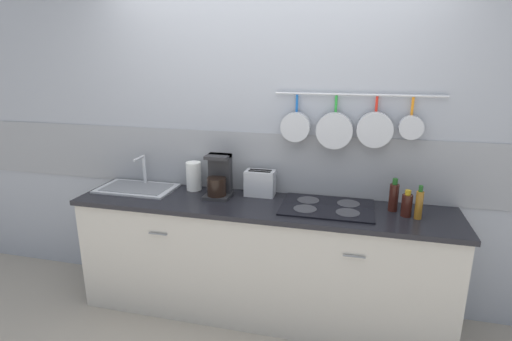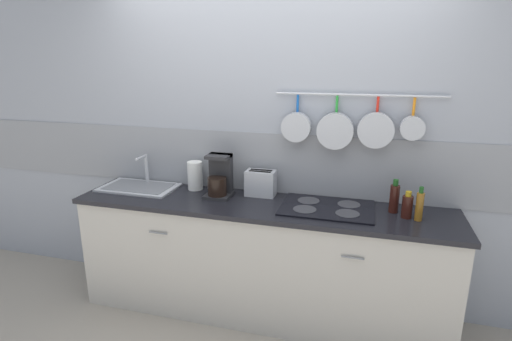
# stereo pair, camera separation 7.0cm
# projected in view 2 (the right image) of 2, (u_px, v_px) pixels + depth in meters

# --- Properties ---
(ground_plane) EXTENTS (12.00, 12.00, 0.00)m
(ground_plane) POSITION_uv_depth(u_px,v_px,m) (260.00, 312.00, 3.09)
(ground_plane) COLOR #9E9384
(wall_back) EXTENTS (7.20, 0.16, 2.60)m
(wall_back) POSITION_uv_depth(u_px,v_px,m) (272.00, 143.00, 3.04)
(wall_back) COLOR #999EA8
(wall_back) RESTS_ON ground_plane
(cabinet_base) EXTENTS (2.69, 0.54, 0.85)m
(cabinet_base) POSITION_uv_depth(u_px,v_px,m) (260.00, 262.00, 2.98)
(cabinet_base) COLOR #B7B2A8
(cabinet_base) RESTS_ON ground_plane
(countertop) EXTENTS (2.73, 0.56, 0.03)m
(countertop) POSITION_uv_depth(u_px,v_px,m) (260.00, 206.00, 2.86)
(countertop) COLOR black
(countertop) RESTS_ON cabinet_base
(sink_basin) EXTENTS (0.60, 0.36, 0.25)m
(sink_basin) POSITION_uv_depth(u_px,v_px,m) (139.00, 186.00, 3.20)
(sink_basin) COLOR #B7BABF
(sink_basin) RESTS_ON countertop
(paper_towel_roll) EXTENTS (0.12, 0.12, 0.22)m
(paper_towel_roll) POSITION_uv_depth(u_px,v_px,m) (195.00, 176.00, 3.15)
(paper_towel_roll) COLOR white
(paper_towel_roll) RESTS_ON countertop
(coffee_maker) EXTENTS (0.19, 0.20, 0.32)m
(coffee_maker) POSITION_uv_depth(u_px,v_px,m) (219.00, 179.00, 2.99)
(coffee_maker) COLOR #262628
(coffee_maker) RESTS_ON countertop
(toaster) EXTENTS (0.24, 0.13, 0.20)m
(toaster) POSITION_uv_depth(u_px,v_px,m) (261.00, 183.00, 3.01)
(toaster) COLOR #B7BABF
(toaster) RESTS_ON countertop
(cooktop) EXTENTS (0.63, 0.45, 0.01)m
(cooktop) POSITION_uv_depth(u_px,v_px,m) (327.00, 208.00, 2.77)
(cooktop) COLOR black
(cooktop) RESTS_ON countertop
(bottle_hot_sauce) EXTENTS (0.06, 0.06, 0.23)m
(bottle_hot_sauce) POSITION_uv_depth(u_px,v_px,m) (394.00, 198.00, 2.68)
(bottle_hot_sauce) COLOR #33140F
(bottle_hot_sauce) RESTS_ON countertop
(bottle_vinegar) EXTENTS (0.07, 0.07, 0.18)m
(bottle_vinegar) POSITION_uv_depth(u_px,v_px,m) (407.00, 206.00, 2.59)
(bottle_vinegar) COLOR #33140F
(bottle_vinegar) RESTS_ON countertop
(bottle_sesame_oil) EXTENTS (0.05, 0.05, 0.23)m
(bottle_sesame_oil) POSITION_uv_depth(u_px,v_px,m) (420.00, 206.00, 2.54)
(bottle_sesame_oil) COLOR #8C5919
(bottle_sesame_oil) RESTS_ON countertop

